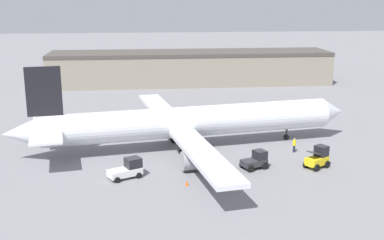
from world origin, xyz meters
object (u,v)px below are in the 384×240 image
ground_crew_worker (294,145)px  belt_loader_truck (318,158)px  pushback_tug (256,160)px  safety_cone_near (187,183)px  airplane (185,123)px  baggage_tug (128,169)px

ground_crew_worker → belt_loader_truck: size_ratio=0.57×
ground_crew_worker → pushback_tug: bearing=-15.5°
ground_crew_worker → pushback_tug: pushback_tug is taller
ground_crew_worker → safety_cone_near: 17.01m
belt_loader_truck → safety_cone_near: bearing=162.0°
airplane → baggage_tug: bearing=-135.4°
airplane → ground_crew_worker: airplane is taller
baggage_tug → belt_loader_truck: size_ratio=1.22×
belt_loader_truck → pushback_tug: size_ratio=0.98×
airplane → pushback_tug: (7.26, -8.19, -2.40)m
pushback_tug → safety_cone_near: pushback_tug is taller
ground_crew_worker → pushback_tug: size_ratio=0.56×
belt_loader_truck → safety_cone_near: 15.63m
belt_loader_truck → baggage_tug: bearing=150.4°
baggage_tug → belt_loader_truck: 21.21m
safety_cone_near → ground_crew_worker: bearing=33.5°
ground_crew_worker → baggage_tug: 21.25m
belt_loader_truck → pushback_tug: bearing=144.1°
safety_cone_near → airplane: bearing=86.0°
pushback_tug → airplane: bearing=109.7°
belt_loader_truck → airplane: bearing=116.7°
ground_crew_worker → safety_cone_near: bearing=-22.2°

